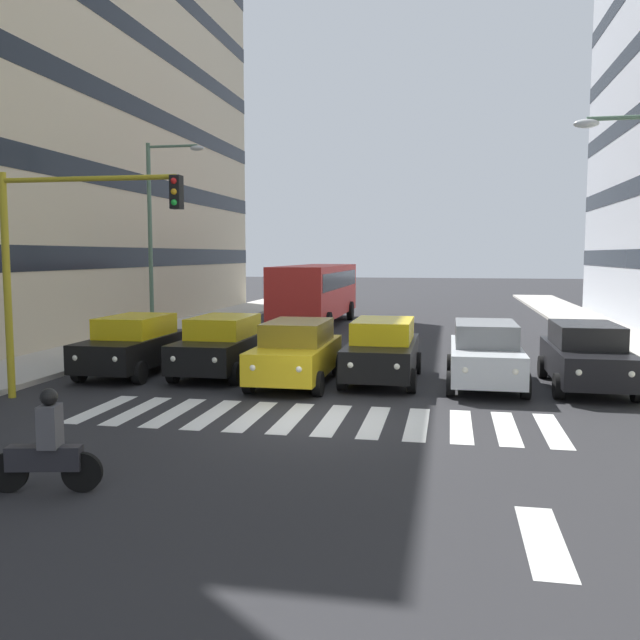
# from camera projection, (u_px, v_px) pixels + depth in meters

# --- Properties ---
(ground_plane) EXTENTS (180.00, 180.00, 0.00)m
(ground_plane) POSITION_uv_depth(u_px,v_px,m) (312.00, 419.00, 14.44)
(ground_plane) COLOR #262628
(building_right_block_0) EXTENTS (8.39, 27.33, 23.83)m
(building_right_block_0) POSITION_uv_depth(u_px,v_px,m) (83.00, 87.00, 33.66)
(building_right_block_0) COLOR beige
(building_right_block_0) RESTS_ON ground_plane
(crosswalk_markings) EXTENTS (10.35, 2.80, 0.01)m
(crosswalk_markings) POSITION_uv_depth(u_px,v_px,m) (312.00, 419.00, 14.44)
(crosswalk_markings) COLOR silver
(crosswalk_markings) RESTS_ON ground_plane
(lane_arrow_0) EXTENTS (0.50, 2.20, 0.01)m
(lane_arrow_0) POSITION_uv_depth(u_px,v_px,m) (544.00, 540.00, 8.29)
(lane_arrow_0) COLOR silver
(lane_arrow_0) RESTS_ON ground_plane
(car_0) EXTENTS (2.02, 4.44, 1.72)m
(car_0) POSITION_uv_depth(u_px,v_px,m) (586.00, 355.00, 17.63)
(car_0) COLOR black
(car_0) RESTS_ON ground_plane
(car_1) EXTENTS (2.02, 4.44, 1.72)m
(car_1) POSITION_uv_depth(u_px,v_px,m) (485.00, 354.00, 17.95)
(car_1) COLOR #B2B7BC
(car_1) RESTS_ON ground_plane
(car_2) EXTENTS (2.02, 4.44, 1.72)m
(car_2) POSITION_uv_depth(u_px,v_px,m) (383.00, 350.00, 18.67)
(car_2) COLOR black
(car_2) RESTS_ON ground_plane
(car_3) EXTENTS (2.02, 4.44, 1.72)m
(car_3) POSITION_uv_depth(u_px,v_px,m) (296.00, 352.00, 18.28)
(car_3) COLOR gold
(car_3) RESTS_ON ground_plane
(car_4) EXTENTS (2.02, 4.44, 1.72)m
(car_4) POSITION_uv_depth(u_px,v_px,m) (222.00, 345.00, 19.68)
(car_4) COLOR black
(car_4) RESTS_ON ground_plane
(car_5) EXTENTS (2.02, 4.44, 1.72)m
(car_5) POSITION_uv_depth(u_px,v_px,m) (134.00, 344.00, 19.84)
(car_5) COLOR black
(car_5) RESTS_ON ground_plane
(bus_behind_traffic) EXTENTS (2.78, 10.50, 3.00)m
(bus_behind_traffic) POSITION_uv_depth(u_px,v_px,m) (316.00, 288.00, 33.43)
(bus_behind_traffic) COLOR red
(bus_behind_traffic) RESTS_ON ground_plane
(motorcycle_with_rider) EXTENTS (1.68, 0.46, 1.57)m
(motorcycle_with_rider) POSITION_uv_depth(u_px,v_px,m) (46.00, 450.00, 9.93)
(motorcycle_with_rider) COLOR black
(motorcycle_with_rider) RESTS_ON ground_plane
(traffic_light_gantry) EXTENTS (4.65, 0.36, 5.50)m
(traffic_light_gantry) POSITION_uv_depth(u_px,v_px,m) (56.00, 247.00, 15.97)
(traffic_light_gantry) COLOR #AD991E
(traffic_light_gantry) RESTS_ON ground_plane
(street_lamp_right) EXTENTS (2.37, 0.28, 7.69)m
(street_lamp_right) POSITION_uv_depth(u_px,v_px,m) (158.00, 223.00, 26.18)
(street_lamp_right) COLOR #4C6B56
(street_lamp_right) RESTS_ON sidewalk_right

